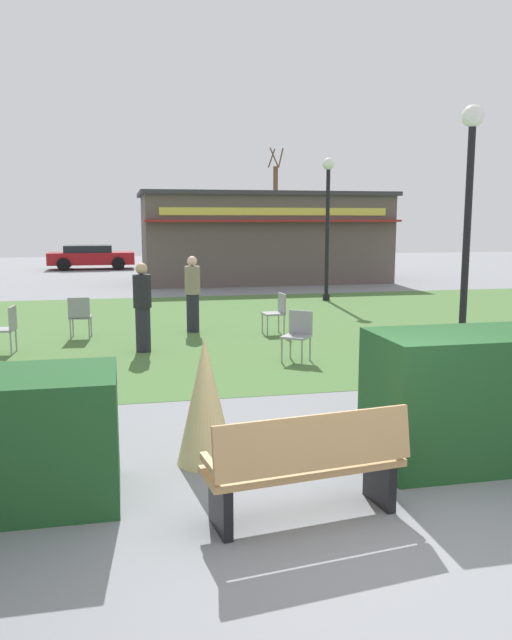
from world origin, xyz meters
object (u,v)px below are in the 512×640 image
cafe_chair_center (7,326)px  person_strolling (193,294)px  cafe_chair_east (277,310)px  person_standing (143,307)px  tree_left_bg (275,211)px  lamppost_mid (468,206)px  lamppost_far (328,212)px  cafe_chair_north (298,332)px  park_bench (307,465)px  food_kiosk (263,237)px  parked_car_west_slot (91,256)px  cafe_chair_west (80,314)px

cafe_chair_center → person_strolling: 4.00m
cafe_chair_east → person_strolling: 1.91m
person_standing → tree_left_bg: (8.83, 25.44, 2.09)m
lamppost_mid → lamppost_far: same height
tree_left_bg → lamppost_far: bearing=-99.0°
cafe_chair_east → person_standing: bearing=-155.6°
lamppost_far → tree_left_bg: (2.99, 18.78, 0.25)m
lamppost_far → cafe_chair_center: bearing=-143.0°
cafe_chair_center → person_strolling: person_strolling is taller
lamppost_far → cafe_chair_north: (-3.18, -8.02, -2.18)m
park_bench → person_standing: person_standing is taller
food_kiosk → cafe_chair_east: size_ratio=11.08×
park_bench → lamppost_mid: bearing=49.2°
lamppost_far → person_strolling: size_ratio=2.55×
person_strolling → parked_car_west_slot: size_ratio=0.40×
lamppost_mid → food_kiosk: (0.08, 15.71, -0.93)m
person_standing → parked_car_west_slot: 21.19m
cafe_chair_west → person_standing: person_standing is taller
person_standing → tree_left_bg: bearing=101.9°
parked_car_west_slot → park_bench: bearing=-84.2°
cafe_chair_center → tree_left_bg: tree_left_bg is taller
cafe_chair_north → food_kiosk: bearing=79.7°
person_standing → tree_left_bg: 27.01m
person_standing → park_bench: bearing=-50.6°
cafe_chair_east → cafe_chair_center: 5.52m
lamppost_mid → person_strolling: lamppost_mid is taller
cafe_chair_center → cafe_chair_north: bearing=-18.8°
cafe_chair_east → cafe_chair_north: (-0.29, -2.71, 0.00)m
park_bench → tree_left_bg: 33.67m
food_kiosk → person_strolling: bearing=-110.1°
cafe_chair_north → parked_car_west_slot: 22.92m
cafe_chair_center → person_strolling: size_ratio=0.53×
cafe_chair_center → parked_car_west_slot: size_ratio=0.21×
cafe_chair_east → cafe_chair_north: same height
person_strolling → cafe_chair_east: bearing=33.3°
park_bench → parked_car_west_slot: parked_car_west_slot is taller
lamppost_mid → tree_left_bg: tree_left_bg is taller
cafe_chair_east → tree_left_bg: 24.92m
park_bench → cafe_chair_east: bearing=77.6°
parked_car_west_slot → lamppost_far: bearing=-62.2°
cafe_chair_west → cafe_chair_north: size_ratio=1.00×
cafe_chair_west → cafe_chair_north: 4.91m
cafe_chair_west → cafe_chair_north: same height
food_kiosk → person_strolling: size_ratio=5.83×
cafe_chair_east → lamppost_mid: bearing=-58.2°
cafe_chair_center → person_strolling: (3.65, 1.58, 0.33)m
person_standing → cafe_chair_north: bearing=3.7°
cafe_chair_east → parked_car_west_slot: bearing=103.5°
food_kiosk → lamppost_far: bearing=-85.7°
person_strolling → lamppost_mid: bearing=5.8°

